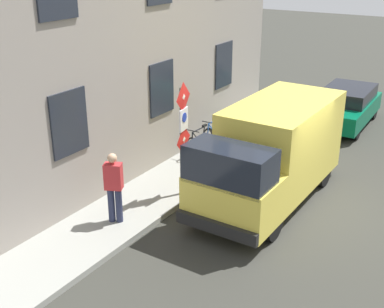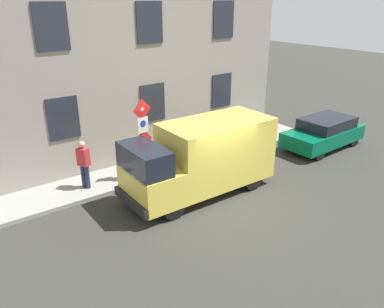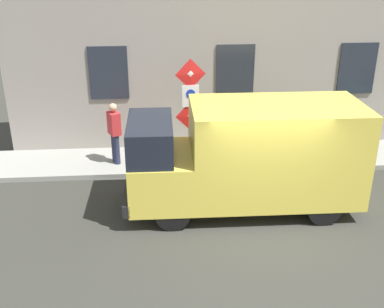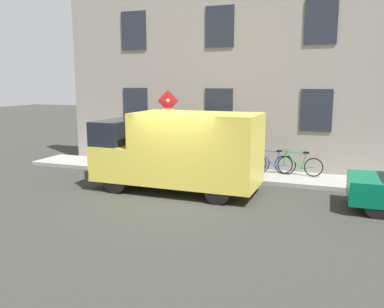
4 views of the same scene
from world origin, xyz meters
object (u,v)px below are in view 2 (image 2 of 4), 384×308
object	(u,v)px
delivery_van	(202,157)
litter_bin	(201,149)
pedestrian	(84,163)
parked_hatchback	(324,132)
bicycle_blue	(203,140)
bicycle_black	(186,145)
bicycle_green	(220,136)
sign_post_stacked	(143,131)

from	to	relation	value
delivery_van	litter_bin	distance (m)	2.66
pedestrian	parked_hatchback	bearing A→B (deg)	141.97
litter_bin	delivery_van	bearing A→B (deg)	143.55
bicycle_blue	bicycle_black	world-z (taller)	same
litter_bin	pedestrian	bearing A→B (deg)	84.85
pedestrian	litter_bin	size ratio (longest dim) A/B	1.91
bicycle_green	sign_post_stacked	bearing A→B (deg)	19.04
parked_hatchback	bicycle_green	world-z (taller)	parked_hatchback
delivery_van	parked_hatchback	distance (m)	7.08
bicycle_black	litter_bin	xyz separation A→B (m)	(-0.98, -0.03, 0.08)
delivery_van	litter_bin	xyz separation A→B (m)	(2.05, -1.51, -0.74)
bicycle_green	delivery_van	bearing A→B (deg)	47.13
delivery_van	parked_hatchback	bearing A→B (deg)	-178.12
bicycle_blue	pedestrian	size ratio (longest dim) A/B	1.00
delivery_van	litter_bin	size ratio (longest dim) A/B	5.95
bicycle_blue	litter_bin	distance (m)	1.34
pedestrian	litter_bin	distance (m)	4.78
sign_post_stacked	delivery_van	world-z (taller)	sign_post_stacked
sign_post_stacked	bicycle_black	size ratio (longest dim) A/B	1.68
bicycle_green	parked_hatchback	bearing A→B (deg)	147.14
sign_post_stacked	bicycle_blue	bearing A→B (deg)	-72.64
delivery_van	pedestrian	world-z (taller)	delivery_van
delivery_van	bicycle_black	distance (m)	3.47
bicycle_black	litter_bin	size ratio (longest dim) A/B	1.90
delivery_van	bicycle_blue	bearing A→B (deg)	-128.02
parked_hatchback	bicycle_green	xyz separation A→B (m)	(2.88, 3.69, -0.22)
bicycle_blue	litter_bin	world-z (taller)	litter_bin
parked_hatchback	pedestrian	distance (m)	10.53
delivery_van	bicycle_black	bearing A→B (deg)	-115.48
bicycle_green	pedestrian	distance (m)	6.63
bicycle_blue	sign_post_stacked	bearing A→B (deg)	16.14
parked_hatchback	pedestrian	bearing A→B (deg)	-14.43
delivery_van	bicycle_blue	size ratio (longest dim) A/B	3.13
bicycle_black	bicycle_green	bearing A→B (deg)	178.97
delivery_van	bicycle_green	distance (m)	4.60
litter_bin	sign_post_stacked	bearing A→B (deg)	93.14
sign_post_stacked	litter_bin	xyz separation A→B (m)	(0.15, -2.69, -1.38)
sign_post_stacked	litter_bin	size ratio (longest dim) A/B	3.20
bicycle_green	litter_bin	distance (m)	2.09
litter_bin	bicycle_black	bearing A→B (deg)	1.70
delivery_van	bicycle_black	size ratio (longest dim) A/B	3.12
pedestrian	litter_bin	world-z (taller)	pedestrian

